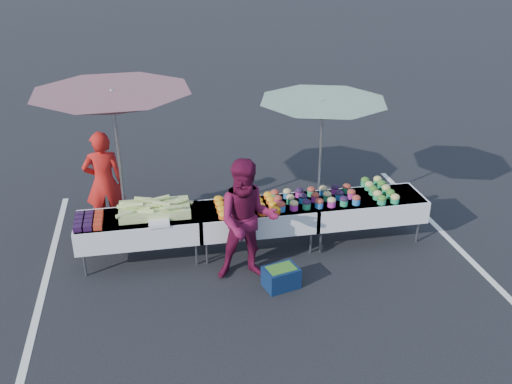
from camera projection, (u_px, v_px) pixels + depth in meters
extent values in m
plane|color=black|center=(256.00, 248.00, 9.16)|extent=(80.00, 80.00, 0.00)
cube|color=silver|center=(48.00, 269.00, 8.60)|extent=(0.10, 5.00, 0.00)
cube|color=silver|center=(440.00, 230.00, 9.71)|extent=(0.10, 5.00, 0.00)
cube|color=white|center=(138.00, 218.00, 8.53)|extent=(1.80, 0.75, 0.04)
cube|color=white|center=(139.00, 227.00, 8.60)|extent=(1.86, 0.81, 0.36)
cylinder|color=slate|center=(85.00, 264.00, 8.36)|extent=(0.04, 0.04, 0.39)
cylinder|color=slate|center=(88.00, 244.00, 8.88)|extent=(0.04, 0.04, 0.39)
cylinder|color=slate|center=(196.00, 253.00, 8.64)|extent=(0.04, 0.04, 0.39)
cylinder|color=slate|center=(193.00, 235.00, 9.17)|extent=(0.04, 0.04, 0.39)
cube|color=white|center=(256.00, 208.00, 8.85)|extent=(1.80, 0.75, 0.04)
cube|color=white|center=(256.00, 217.00, 8.91)|extent=(1.86, 0.81, 0.36)
cylinder|color=slate|center=(207.00, 252.00, 8.67)|extent=(0.04, 0.04, 0.39)
cylinder|color=slate|center=(203.00, 234.00, 9.19)|extent=(0.04, 0.04, 0.39)
cylinder|color=slate|center=(311.00, 242.00, 8.95)|extent=(0.04, 0.04, 0.39)
cylinder|color=slate|center=(301.00, 224.00, 9.48)|extent=(0.04, 0.04, 0.39)
cube|color=white|center=(366.00, 198.00, 9.16)|extent=(1.80, 0.75, 0.04)
cube|color=white|center=(365.00, 207.00, 9.23)|extent=(1.86, 0.81, 0.36)
cylinder|color=slate|center=(321.00, 241.00, 8.98)|extent=(0.04, 0.04, 0.39)
cylinder|color=slate|center=(310.00, 224.00, 9.51)|extent=(0.04, 0.04, 0.39)
cylinder|color=slate|center=(417.00, 231.00, 9.27)|extent=(0.04, 0.04, 0.39)
cylinder|color=slate|center=(402.00, 215.00, 9.79)|extent=(0.04, 0.04, 0.39)
cube|color=black|center=(77.00, 228.00, 8.12)|extent=(0.12, 0.12, 0.08)
cube|color=black|center=(78.00, 224.00, 8.25)|extent=(0.12, 0.12, 0.08)
cube|color=black|center=(79.00, 219.00, 8.37)|extent=(0.12, 0.12, 0.08)
cube|color=black|center=(80.00, 215.00, 8.50)|extent=(0.12, 0.12, 0.08)
cube|color=black|center=(88.00, 227.00, 8.15)|extent=(0.12, 0.12, 0.08)
cube|color=black|center=(88.00, 223.00, 8.27)|extent=(0.12, 0.12, 0.08)
cube|color=black|center=(89.00, 218.00, 8.40)|extent=(0.12, 0.12, 0.08)
cube|color=black|center=(90.00, 214.00, 8.52)|extent=(0.12, 0.12, 0.08)
cube|color=maroon|center=(98.00, 226.00, 8.17)|extent=(0.12, 0.12, 0.08)
cube|color=maroon|center=(98.00, 222.00, 8.29)|extent=(0.12, 0.12, 0.08)
cube|color=maroon|center=(99.00, 218.00, 8.42)|extent=(0.12, 0.12, 0.08)
cube|color=maroon|center=(99.00, 213.00, 8.54)|extent=(0.12, 0.12, 0.08)
cube|color=#A4C464|center=(155.00, 210.00, 8.58)|extent=(1.05, 0.55, 0.14)
cylinder|color=#A4C464|center=(174.00, 202.00, 8.76)|extent=(0.27, 0.09, 0.10)
cylinder|color=#A4C464|center=(128.00, 204.00, 8.52)|extent=(0.27, 0.14, 0.07)
cylinder|color=#A4C464|center=(162.00, 203.00, 8.45)|extent=(0.27, 0.14, 0.09)
cylinder|color=#A4C464|center=(126.00, 208.00, 8.52)|extent=(0.27, 0.15, 0.10)
cylinder|color=#A4C464|center=(142.00, 207.00, 8.46)|extent=(0.27, 0.15, 0.08)
cylinder|color=#A4C464|center=(151.00, 202.00, 8.56)|extent=(0.27, 0.10, 0.10)
cylinder|color=#A4C464|center=(151.00, 205.00, 8.45)|extent=(0.27, 0.07, 0.08)
cylinder|color=#A4C464|center=(146.00, 211.00, 8.37)|extent=(0.27, 0.14, 0.09)
cylinder|color=#A4C464|center=(143.00, 199.00, 8.69)|extent=(0.27, 0.12, 0.08)
cylinder|color=#A4C464|center=(184.00, 202.00, 8.73)|extent=(0.27, 0.16, 0.08)
cylinder|color=#A4C464|center=(133.00, 207.00, 8.45)|extent=(0.27, 0.11, 0.07)
cylinder|color=#A4C464|center=(149.00, 215.00, 8.35)|extent=(0.27, 0.10, 0.07)
cylinder|color=#A4C464|center=(161.00, 198.00, 8.68)|extent=(0.27, 0.12, 0.08)
cylinder|color=#A4C464|center=(125.00, 214.00, 8.28)|extent=(0.27, 0.15, 0.08)
cylinder|color=#A4C464|center=(131.00, 203.00, 8.51)|extent=(0.27, 0.10, 0.08)
cylinder|color=#A4C464|center=(168.00, 205.00, 8.54)|extent=(0.27, 0.16, 0.10)
cylinder|color=#A4C464|center=(135.00, 205.00, 8.41)|extent=(0.27, 0.12, 0.09)
cylinder|color=#A4C464|center=(173.00, 207.00, 8.37)|extent=(0.27, 0.09, 0.07)
cylinder|color=#A4C464|center=(178.00, 210.00, 8.44)|extent=(0.27, 0.10, 0.09)
cylinder|color=#A4C464|center=(171.00, 210.00, 8.49)|extent=(0.27, 0.12, 0.09)
cylinder|color=#A4C464|center=(160.00, 201.00, 8.79)|extent=(0.27, 0.10, 0.08)
cylinder|color=#A4C464|center=(179.00, 202.00, 8.59)|extent=(0.27, 0.14, 0.10)
cylinder|color=#A4C464|center=(174.00, 200.00, 8.81)|extent=(0.27, 0.12, 0.07)
cube|color=white|center=(159.00, 223.00, 8.30)|extent=(0.30, 0.25, 0.05)
cylinder|color=#D95B18|center=(223.00, 216.00, 8.48)|extent=(0.15, 0.15, 0.05)
ellipsoid|color=orange|center=(223.00, 214.00, 8.47)|extent=(0.15, 0.15, 0.08)
cylinder|color=#D95B18|center=(222.00, 211.00, 8.64)|extent=(0.15, 0.15, 0.05)
ellipsoid|color=orange|center=(222.00, 209.00, 8.63)|extent=(0.15, 0.15, 0.08)
cylinder|color=#D95B18|center=(220.00, 206.00, 8.80)|extent=(0.15, 0.15, 0.05)
ellipsoid|color=orange|center=(220.00, 204.00, 8.79)|extent=(0.15, 0.15, 0.08)
cylinder|color=#D95B18|center=(219.00, 201.00, 8.96)|extent=(0.15, 0.15, 0.05)
ellipsoid|color=orange|center=(219.00, 199.00, 8.95)|extent=(0.15, 0.15, 0.08)
cylinder|color=#D95B18|center=(237.00, 215.00, 8.52)|extent=(0.15, 0.15, 0.05)
ellipsoid|color=orange|center=(237.00, 213.00, 8.50)|extent=(0.15, 0.15, 0.08)
cylinder|color=#D95B18|center=(235.00, 210.00, 8.68)|extent=(0.15, 0.15, 0.05)
ellipsoid|color=orange|center=(235.00, 208.00, 8.66)|extent=(0.15, 0.15, 0.08)
cylinder|color=#D95B18|center=(233.00, 205.00, 8.84)|extent=(0.15, 0.15, 0.05)
ellipsoid|color=orange|center=(233.00, 202.00, 8.82)|extent=(0.15, 0.15, 0.08)
cylinder|color=#D95B18|center=(231.00, 200.00, 9.00)|extent=(0.15, 0.15, 0.05)
ellipsoid|color=orange|center=(231.00, 198.00, 8.98)|extent=(0.15, 0.15, 0.08)
cylinder|color=#D95B18|center=(250.00, 214.00, 8.55)|extent=(0.15, 0.15, 0.05)
ellipsoid|color=orange|center=(250.00, 212.00, 8.54)|extent=(0.15, 0.15, 0.08)
cylinder|color=#D95B18|center=(248.00, 209.00, 8.71)|extent=(0.15, 0.15, 0.05)
ellipsoid|color=orange|center=(248.00, 206.00, 8.70)|extent=(0.15, 0.15, 0.08)
cylinder|color=#D95B18|center=(246.00, 204.00, 8.87)|extent=(0.15, 0.15, 0.05)
ellipsoid|color=orange|center=(246.00, 201.00, 8.86)|extent=(0.15, 0.15, 0.08)
cylinder|color=#D95B18|center=(244.00, 199.00, 9.03)|extent=(0.15, 0.15, 0.05)
ellipsoid|color=orange|center=(244.00, 197.00, 9.02)|extent=(0.15, 0.15, 0.08)
cylinder|color=#D95B18|center=(263.00, 213.00, 8.59)|extent=(0.15, 0.15, 0.05)
ellipsoid|color=orange|center=(263.00, 211.00, 8.57)|extent=(0.15, 0.15, 0.08)
cylinder|color=#D95B18|center=(260.00, 208.00, 8.75)|extent=(0.15, 0.15, 0.05)
ellipsoid|color=orange|center=(260.00, 205.00, 8.73)|extent=(0.15, 0.15, 0.08)
cylinder|color=#D95B18|center=(258.00, 203.00, 8.91)|extent=(0.15, 0.15, 0.05)
ellipsoid|color=orange|center=(258.00, 200.00, 8.89)|extent=(0.15, 0.15, 0.08)
cylinder|color=#D95B18|center=(256.00, 198.00, 9.07)|extent=(0.15, 0.15, 0.05)
ellipsoid|color=orange|center=(256.00, 196.00, 9.05)|extent=(0.15, 0.15, 0.08)
cylinder|color=#D95B18|center=(276.00, 212.00, 8.62)|extent=(0.15, 0.15, 0.05)
ellipsoid|color=orange|center=(276.00, 209.00, 8.61)|extent=(0.15, 0.15, 0.08)
cylinder|color=#D95B18|center=(273.00, 207.00, 8.78)|extent=(0.15, 0.15, 0.05)
ellipsoid|color=orange|center=(273.00, 204.00, 8.77)|extent=(0.15, 0.15, 0.08)
cylinder|color=#D95B18|center=(271.00, 202.00, 8.94)|extent=(0.15, 0.15, 0.05)
ellipsoid|color=orange|center=(271.00, 199.00, 8.93)|extent=(0.15, 0.15, 0.08)
cylinder|color=#D95B18|center=(268.00, 197.00, 9.10)|extent=(0.15, 0.15, 0.05)
ellipsoid|color=orange|center=(268.00, 194.00, 9.09)|extent=(0.15, 0.15, 0.08)
cylinder|color=#276CBA|center=(281.00, 208.00, 8.68)|extent=(0.13, 0.13, 0.10)
ellipsoid|color=maroon|center=(281.00, 204.00, 8.66)|extent=(0.14, 0.14, 0.10)
cylinder|color=#B32690|center=(278.00, 202.00, 8.88)|extent=(0.13, 0.13, 0.10)
ellipsoid|color=maroon|center=(278.00, 198.00, 8.85)|extent=(0.14, 0.14, 0.10)
cylinder|color=#24925B|center=(275.00, 196.00, 9.07)|extent=(0.13, 0.13, 0.10)
ellipsoid|color=maroon|center=(275.00, 192.00, 9.05)|extent=(0.14, 0.14, 0.10)
cylinder|color=#B32690|center=(294.00, 207.00, 8.72)|extent=(0.13, 0.13, 0.10)
ellipsoid|color=tan|center=(294.00, 203.00, 8.69)|extent=(0.14, 0.14, 0.10)
cylinder|color=#24925B|center=(290.00, 201.00, 8.91)|extent=(0.13, 0.13, 0.10)
ellipsoid|color=tan|center=(291.00, 197.00, 8.89)|extent=(0.14, 0.14, 0.10)
cylinder|color=#276CBA|center=(287.00, 195.00, 9.11)|extent=(0.13, 0.13, 0.10)
ellipsoid|color=tan|center=(287.00, 191.00, 9.08)|extent=(0.14, 0.14, 0.10)
cylinder|color=#24925B|center=(307.00, 206.00, 8.75)|extent=(0.13, 0.13, 0.10)
ellipsoid|color=black|center=(307.00, 202.00, 8.73)|extent=(0.14, 0.14, 0.10)
cylinder|color=#276CBA|center=(303.00, 200.00, 8.95)|extent=(0.13, 0.13, 0.10)
ellipsoid|color=black|center=(303.00, 196.00, 8.92)|extent=(0.14, 0.14, 0.10)
cylinder|color=#B32690|center=(299.00, 194.00, 9.14)|extent=(0.13, 0.13, 0.10)
ellipsoid|color=black|center=(299.00, 190.00, 9.12)|extent=(0.14, 0.14, 0.10)
cylinder|color=#276CBA|center=(319.00, 205.00, 8.79)|extent=(0.13, 0.13, 0.10)
ellipsoid|color=maroon|center=(319.00, 201.00, 8.76)|extent=(0.14, 0.14, 0.10)
cylinder|color=#B32690|center=(315.00, 199.00, 8.98)|extent=(0.13, 0.13, 0.10)
ellipsoid|color=maroon|center=(315.00, 195.00, 8.96)|extent=(0.14, 0.14, 0.10)
cylinder|color=#24925B|center=(311.00, 193.00, 9.18)|extent=(0.13, 0.13, 0.10)
ellipsoid|color=maroon|center=(311.00, 189.00, 9.15)|extent=(0.14, 0.14, 0.10)
cylinder|color=#B32690|center=(332.00, 204.00, 8.82)|extent=(0.13, 0.13, 0.10)
ellipsoid|color=tan|center=(332.00, 200.00, 8.80)|extent=(0.14, 0.14, 0.10)
cylinder|color=#24925B|center=(327.00, 198.00, 9.02)|extent=(0.13, 0.13, 0.10)
ellipsoid|color=tan|center=(327.00, 194.00, 8.99)|extent=(0.14, 0.14, 0.10)
cylinder|color=#276CBA|center=(323.00, 192.00, 9.21)|extent=(0.13, 0.13, 0.10)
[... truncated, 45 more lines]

